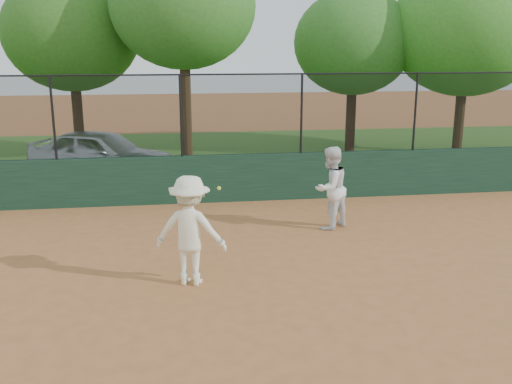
{
  "coord_description": "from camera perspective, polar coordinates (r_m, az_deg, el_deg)",
  "views": [
    {
      "loc": [
        -0.67,
        -8.0,
        3.85
      ],
      "look_at": [
        0.8,
        2.2,
        1.2
      ],
      "focal_mm": 40.0,
      "sensor_mm": 36.0,
      "label": 1
    }
  ],
  "objects": [
    {
      "name": "ground",
      "position": [
        8.91,
        -3.14,
        -11.22
      ],
      "size": [
        80.0,
        80.0,
        0.0
      ],
      "primitive_type": "plane",
      "color": "#B06938",
      "rests_on": "ground"
    },
    {
      "name": "back_wall",
      "position": [
        14.39,
        -5.32,
        1.31
      ],
      "size": [
        26.0,
        0.2,
        1.2
      ],
      "primitive_type": "cube",
      "color": "#1B3C27",
      "rests_on": "ground"
    },
    {
      "name": "grass_strip",
      "position": [
        20.38,
        -6.17,
        3.46
      ],
      "size": [
        36.0,
        12.0,
        0.01
      ],
      "primitive_type": "cube",
      "color": "#2D5A1C",
      "rests_on": "ground"
    },
    {
      "name": "parked_car",
      "position": [
        17.5,
        -15.24,
        3.67
      ],
      "size": [
        4.66,
        3.44,
        1.48
      ],
      "primitive_type": "imported",
      "rotation": [
        0.0,
        0.0,
        1.13
      ],
      "color": "#A9AFB3",
      "rests_on": "ground"
    },
    {
      "name": "player_second",
      "position": [
        12.31,
        7.43,
        0.4
      ],
      "size": [
        1.1,
        1.06,
        1.79
      ],
      "primitive_type": "imported",
      "rotation": [
        0.0,
        0.0,
        3.77
      ],
      "color": "white",
      "rests_on": "ground"
    },
    {
      "name": "player_main",
      "position": [
        9.4,
        -6.58,
        -3.86
      ],
      "size": [
        1.33,
        0.99,
        1.84
      ],
      "color": "white",
      "rests_on": "ground"
    },
    {
      "name": "fence_assembly",
      "position": [
        14.11,
        -5.59,
        7.78
      ],
      "size": [
        26.0,
        0.06,
        2.0
      ],
      "color": "black",
      "rests_on": "back_wall"
    },
    {
      "name": "tree_1",
      "position": [
        21.09,
        -17.97,
        14.91
      ],
      "size": [
        4.61,
        4.19,
        6.28
      ],
      "color": "#432A17",
      "rests_on": "ground"
    },
    {
      "name": "tree_2",
      "position": [
        19.16,
        -7.31,
        17.99
      ],
      "size": [
        4.67,
        4.25,
        7.11
      ],
      "color": "#4B311A",
      "rests_on": "ground"
    },
    {
      "name": "tree_3",
      "position": [
        21.52,
        9.75,
        14.49
      ],
      "size": [
        4.35,
        3.95,
        5.84
      ],
      "color": "#382112",
      "rests_on": "ground"
    },
    {
      "name": "tree_4",
      "position": [
        22.09,
        20.37,
        15.03
      ],
      "size": [
        5.44,
        4.95,
        6.77
      ],
      "color": "#422B17",
      "rests_on": "ground"
    }
  ]
}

